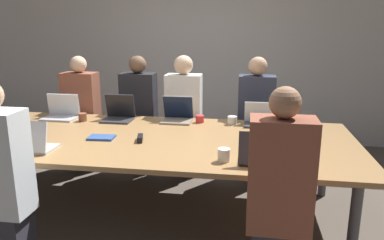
# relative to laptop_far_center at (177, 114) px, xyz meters

# --- Properties ---
(ground_plane) EXTENTS (24.00, 24.00, 0.00)m
(ground_plane) POSITION_rel_laptop_far_center_xyz_m (-0.13, -0.61, -0.81)
(ground_plane) COLOR brown
(curtain_wall) EXTENTS (12.00, 0.06, 2.80)m
(curtain_wall) POSITION_rel_laptop_far_center_xyz_m (-0.13, 1.78, 0.59)
(curtain_wall) COLOR beige
(curtain_wall) RESTS_ON ground_plane
(conference_table) EXTENTS (3.66, 1.54, 0.73)m
(conference_table) POSITION_rel_laptop_far_center_xyz_m (-0.13, -0.61, -0.12)
(conference_table) COLOR #9E7547
(conference_table) RESTS_ON ground_plane
(laptop_far_center) EXTENTS (0.32, 0.27, 0.27)m
(laptop_far_center) POSITION_rel_laptop_far_center_xyz_m (0.00, 0.00, 0.00)
(laptop_far_center) COLOR gray
(laptop_far_center) RESTS_ON conference_table
(person_far_center) EXTENTS (0.40, 0.24, 1.39)m
(person_far_center) POSITION_rel_laptop_far_center_xyz_m (0.01, 0.35, -0.13)
(person_far_center) COLOR #2D2D38
(person_far_center) RESTS_ON ground_plane
(cup_far_center) EXTENTS (0.09, 0.09, 0.08)m
(cup_far_center) POSITION_rel_laptop_far_center_xyz_m (0.24, -0.02, -0.04)
(cup_far_center) COLOR red
(cup_far_center) RESTS_ON conference_table
(laptop_far_left) EXTENTS (0.36, 0.25, 0.26)m
(laptop_far_left) POSITION_rel_laptop_far_center_xyz_m (-1.28, -0.06, -0.00)
(laptop_far_left) COLOR #B7B7BC
(laptop_far_left) RESTS_ON conference_table
(person_far_left) EXTENTS (0.40, 0.24, 1.37)m
(person_far_left) POSITION_rel_laptop_far_center_xyz_m (-1.23, 0.33, -0.14)
(person_far_left) COLOR #2D2D38
(person_far_left) RESTS_ON ground_plane
(cup_far_left) EXTENTS (0.09, 0.09, 0.08)m
(cup_far_left) POSITION_rel_laptop_far_center_xyz_m (-0.99, -0.15, -0.03)
(cup_far_left) COLOR brown
(cup_far_left) RESTS_ON conference_table
(laptop_far_right) EXTENTS (0.35, 0.23, 0.23)m
(laptop_far_right) POSITION_rel_laptop_far_center_xyz_m (0.87, -0.03, -0.01)
(laptop_far_right) COLOR #333338
(laptop_far_right) RESTS_ON conference_table
(person_far_right) EXTENTS (0.40, 0.24, 1.39)m
(person_far_right) POSITION_rel_laptop_far_center_xyz_m (0.82, 0.38, -0.14)
(person_far_right) COLOR #2D2D38
(person_far_right) RESTS_ON ground_plane
(cup_far_right) EXTENTS (0.10, 0.10, 0.08)m
(cup_far_right) POSITION_rel_laptop_far_center_xyz_m (0.58, -0.04, -0.03)
(cup_far_right) COLOR white
(cup_far_right) RESTS_ON conference_table
(laptop_near_right) EXTENTS (0.34, 0.25, 0.25)m
(laptop_near_right) POSITION_rel_laptop_far_center_xyz_m (0.85, -1.14, -0.00)
(laptop_near_right) COLOR #333338
(laptop_near_right) RESTS_ON conference_table
(person_near_right) EXTENTS (0.40, 0.24, 1.37)m
(person_near_right) POSITION_rel_laptop_far_center_xyz_m (0.95, -1.55, -0.14)
(person_near_right) COLOR #2D2D38
(person_near_right) RESTS_ON ground_plane
(cup_near_right) EXTENTS (0.09, 0.09, 0.10)m
(cup_near_right) POSITION_rel_laptop_far_center_xyz_m (0.57, -1.13, -0.03)
(cup_near_right) COLOR white
(cup_near_right) RESTS_ON conference_table
(laptop_far_midleft) EXTENTS (0.32, 0.27, 0.27)m
(laptop_far_midleft) POSITION_rel_laptop_far_center_xyz_m (-0.63, -0.05, 0.00)
(laptop_far_midleft) COLOR #333338
(laptop_far_midleft) RESTS_ON conference_table
(person_far_midleft) EXTENTS (0.40, 0.24, 1.38)m
(person_far_midleft) POSITION_rel_laptop_far_center_xyz_m (-0.54, 0.39, -0.14)
(person_far_midleft) COLOR #2D2D38
(person_far_midleft) RESTS_ON ground_plane
(laptop_near_left) EXTENTS (0.34, 0.26, 0.26)m
(laptop_near_left) POSITION_rel_laptop_far_center_xyz_m (-0.98, -1.14, -0.00)
(laptop_near_left) COLOR #B7B7BC
(laptop_near_left) RESTS_ON conference_table
(person_near_left) EXTENTS (0.40, 0.24, 1.38)m
(person_near_left) POSITION_rel_laptop_far_center_xyz_m (-0.92, -1.63, -0.14)
(person_near_left) COLOR #2D2D38
(person_near_left) RESTS_ON ground_plane
(cup_near_left) EXTENTS (0.08, 0.08, 0.09)m
(cup_near_left) POSITION_rel_laptop_far_center_xyz_m (-1.26, -1.11, -0.03)
(cup_near_left) COLOR red
(cup_near_left) RESTS_ON conference_table
(bottle_near_left) EXTENTS (0.07, 0.07, 0.25)m
(bottle_near_left) POSITION_rel_laptop_far_center_xyz_m (-1.23, -0.98, 0.03)
(bottle_near_left) COLOR black
(bottle_near_left) RESTS_ON conference_table
(stapler) EXTENTS (0.08, 0.16, 0.05)m
(stapler) POSITION_rel_laptop_far_center_xyz_m (-0.19, -0.74, -0.05)
(stapler) COLOR black
(stapler) RESTS_ON conference_table
(notebook) EXTENTS (0.24, 0.16, 0.02)m
(notebook) POSITION_rel_laptop_far_center_xyz_m (-0.55, -0.72, -0.07)
(notebook) COLOR #2D4C8C
(notebook) RESTS_ON conference_table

